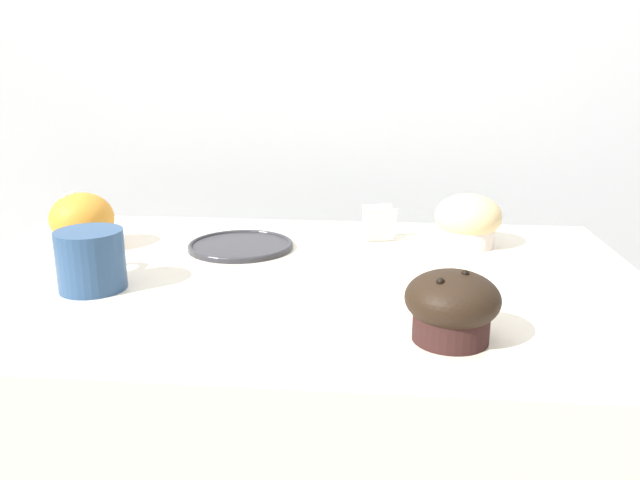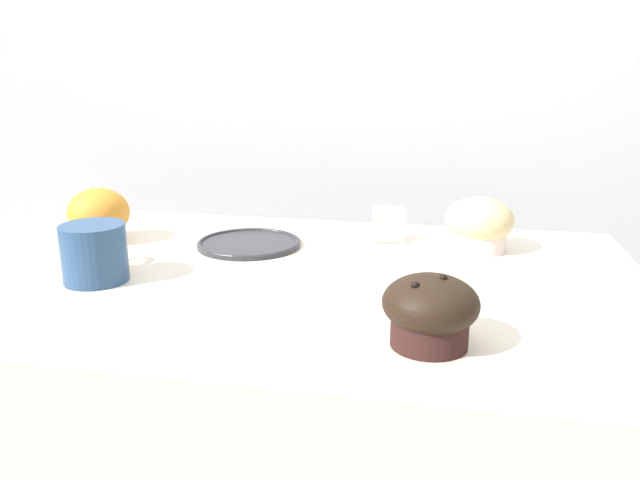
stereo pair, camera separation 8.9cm
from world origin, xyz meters
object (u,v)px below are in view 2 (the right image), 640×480
muffin_front_center (430,310)px  serving_plate (249,243)px  muffin_back_right (479,225)px  muffin_back_left (99,217)px  coffee_cup (94,251)px

muffin_front_center → serving_plate: 0.44m
muffin_front_center → muffin_back_right: 0.38m
muffin_front_center → muffin_back_left: size_ratio=1.02×
muffin_back_right → coffee_cup: size_ratio=0.85×
coffee_cup → muffin_back_right: bearing=26.0°
muffin_front_center → muffin_back_right: muffin_back_right is taller
muffin_front_center → coffee_cup: (-0.45, 0.12, 0.00)m
muffin_front_center → serving_plate: bearing=133.1°
muffin_back_right → muffin_back_left: bearing=-173.1°
muffin_back_left → muffin_front_center: bearing=-28.3°
muffin_back_right → serving_plate: (-0.36, -0.05, -0.04)m
muffin_front_center → coffee_cup: 0.47m
muffin_back_right → serving_plate: bearing=-172.2°
muffin_back_left → serving_plate: size_ratio=0.59×
muffin_front_center → muffin_back_left: 0.63m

